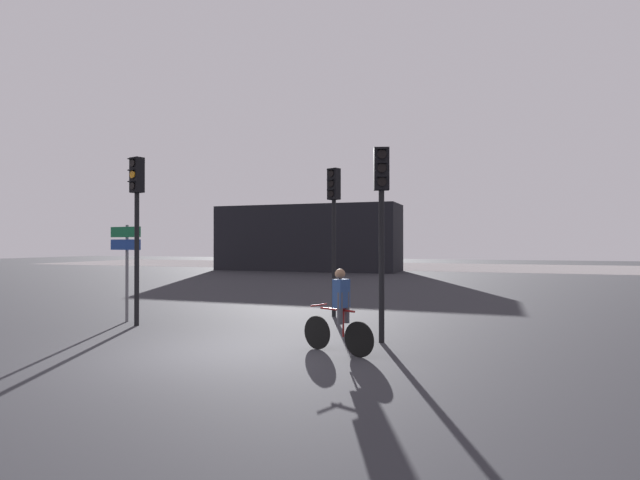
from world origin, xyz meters
TOP-DOWN VIEW (x-y plane):
  - ground_plane at (0.00, 0.00)m, footprint 120.00×120.00m
  - water_strip at (0.00, 37.91)m, footprint 80.00×16.00m
  - distant_building at (-8.65, 27.91)m, footprint 14.27×4.00m
  - traffic_light_near_left at (-3.49, 2.18)m, footprint 0.37×0.39m
  - traffic_light_near_right at (2.90, 2.12)m, footprint 0.38×0.39m
  - traffic_light_center at (0.79, 5.37)m, footprint 0.38×0.40m
  - direction_sign_post at (-4.17, 2.59)m, footprint 1.09×0.18m
  - cyclist at (2.38, 0.82)m, footprint 1.59×0.75m

SIDE VIEW (x-z plane):
  - ground_plane at x=0.00m, z-range 0.00..0.00m
  - water_strip at x=0.00m, z-range 0.00..0.01m
  - cyclist at x=2.38m, z-range 0.01..1.63m
  - direction_sign_post at x=-4.17m, z-range 0.49..3.09m
  - distant_building at x=-8.65m, z-range 0.00..5.04m
  - traffic_light_near_right at x=2.90m, z-range 0.82..4.96m
  - traffic_light_center at x=0.79m, z-range 0.84..5.10m
  - traffic_light_near_left at x=-3.49m, z-range 0.85..5.15m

